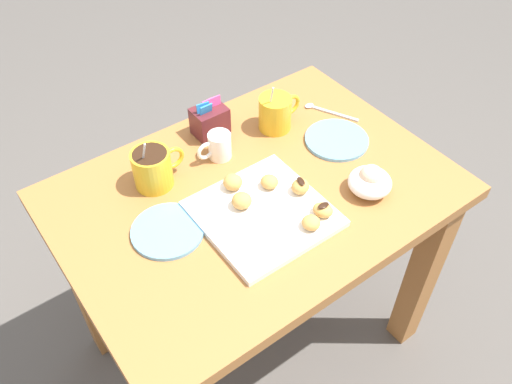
{
  "coord_description": "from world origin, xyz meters",
  "views": [
    {
      "loc": [
        -0.54,
        -0.75,
        1.65
      ],
      "look_at": [
        -0.01,
        -0.02,
        0.74
      ],
      "focal_mm": 37.49,
      "sensor_mm": 36.0,
      "label": 1
    }
  ],
  "objects": [
    {
      "name": "cream_pitcher_white",
      "position": [
        -0.0,
        0.15,
        0.76
      ],
      "size": [
        0.1,
        0.06,
        0.07
      ],
      "color": "white",
      "rests_on": "dining_table"
    },
    {
      "name": "ice_cream_bowl",
      "position": [
        0.22,
        -0.17,
        0.75
      ],
      "size": [
        0.11,
        0.11,
        0.08
      ],
      "color": "white",
      "rests_on": "dining_table"
    },
    {
      "name": "ground_plane",
      "position": [
        0.0,
        0.0,
        0.0
      ],
      "size": [
        8.0,
        8.0,
        0.0
      ],
      "primitive_type": "plane",
      "color": "#514C47"
    },
    {
      "name": "pastry_plate_square",
      "position": [
        -0.04,
        -0.08,
        0.72
      ],
      "size": [
        0.29,
        0.29,
        0.02
      ],
      "primitive_type": "cube",
      "color": "white",
      "rests_on": "dining_table"
    },
    {
      "name": "sugar_caddy",
      "position": [
        0.03,
        0.25,
        0.76
      ],
      "size": [
        0.09,
        0.07,
        0.11
      ],
      "color": "#561E23",
      "rests_on": "dining_table"
    },
    {
      "name": "coffee_mug_mustard_left",
      "position": [
        -0.19,
        0.16,
        0.77
      ],
      "size": [
        0.14,
        0.1,
        0.15
      ],
      "color": "gold",
      "rests_on": "dining_table"
    },
    {
      "name": "beignet_0",
      "position": [
        0.03,
        -0.03,
        0.75
      ],
      "size": [
        0.06,
        0.06,
        0.03
      ],
      "primitive_type": "ellipsoid",
      "rotation": [
        0.0,
        0.0,
        5.16
      ],
      "color": "#D19347",
      "rests_on": "pastry_plate_square"
    },
    {
      "name": "saucer_sky_left",
      "position": [
        0.29,
        0.02,
        0.72
      ],
      "size": [
        0.17,
        0.17,
        0.01
      ],
      "primitive_type": "cylinder",
      "color": "#66A8DB",
      "rests_on": "dining_table"
    },
    {
      "name": "chocolate_drizzle_2",
      "position": [
        0.07,
        -0.08,
        0.77
      ],
      "size": [
        0.02,
        0.03,
        0.0
      ],
      "primitive_type": "ellipsoid",
      "rotation": [
        0.0,
        0.0,
        1.32
      ],
      "color": "black",
      "rests_on": "beignet_2"
    },
    {
      "name": "beignet_3",
      "position": [
        -0.05,
        0.02,
        0.75
      ],
      "size": [
        0.05,
        0.05,
        0.04
      ],
      "primitive_type": "ellipsoid",
      "rotation": [
        0.0,
        0.0,
        4.83
      ],
      "color": "#D19347",
      "rests_on": "pastry_plate_square"
    },
    {
      "name": "beignet_5",
      "position": [
        0.02,
        -0.18,
        0.75
      ],
      "size": [
        0.05,
        0.05,
        0.03
      ],
      "primitive_type": "ellipsoid",
      "rotation": [
        0.0,
        0.0,
        6.14
      ],
      "color": "#D19347",
      "rests_on": "pastry_plate_square"
    },
    {
      "name": "coffee_mug_mustard_right",
      "position": [
        0.19,
        0.16,
        0.77
      ],
      "size": [
        0.13,
        0.09,
        0.15
      ],
      "color": "gold",
      "rests_on": "dining_table"
    },
    {
      "name": "beignet_4",
      "position": [
        -0.07,
        -0.04,
        0.75
      ],
      "size": [
        0.06,
        0.06,
        0.04
      ],
      "primitive_type": "ellipsoid",
      "rotation": [
        0.0,
        0.0,
        2.75
      ],
      "color": "#D19347",
      "rests_on": "pastry_plate_square"
    },
    {
      "name": "dining_table",
      "position": [
        0.0,
        0.0,
        0.57
      ],
      "size": [
        0.95,
        0.68,
        0.72
      ],
      "color": "#A36633",
      "rests_on": "ground_plane"
    },
    {
      "name": "beignet_2",
      "position": [
        0.07,
        -0.08,
        0.75
      ],
      "size": [
        0.05,
        0.05,
        0.03
      ],
      "primitive_type": "ellipsoid",
      "rotation": [
        0.0,
        0.0,
        1.79
      ],
      "color": "#D19347",
      "rests_on": "pastry_plate_square"
    },
    {
      "name": "saucer_sky_right",
      "position": [
        -0.24,
        0.01,
        0.72
      ],
      "size": [
        0.17,
        0.17,
        0.01
      ],
      "primitive_type": "cylinder",
      "color": "#66A8DB",
      "rests_on": "dining_table"
    },
    {
      "name": "beignet_1",
      "position": [
        0.07,
        -0.17,
        0.75
      ],
      "size": [
        0.06,
        0.06,
        0.03
      ],
      "primitive_type": "ellipsoid",
      "rotation": [
        0.0,
        0.0,
        0.44
      ],
      "color": "#D19347",
      "rests_on": "pastry_plate_square"
    },
    {
      "name": "chocolate_drizzle_1",
      "position": [
        0.07,
        -0.17,
        0.76
      ],
      "size": [
        0.03,
        0.02,
        0.0
      ],
      "primitive_type": "ellipsoid",
      "rotation": [
        0.0,
        0.0,
        -0.03
      ],
      "color": "black",
      "rests_on": "beignet_1"
    },
    {
      "name": "loose_spoon_near_saucer",
      "position": [
        0.35,
        0.14,
        0.72
      ],
      "size": [
        0.08,
        0.15,
        0.01
      ],
      "color": "silver",
      "rests_on": "dining_table"
    }
  ]
}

